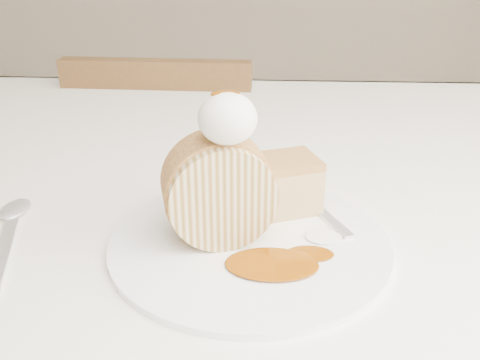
{
  "coord_description": "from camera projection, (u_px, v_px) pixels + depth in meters",
  "views": [
    {
      "loc": [
        0.05,
        -0.46,
        1.03
      ],
      "look_at": [
        0.03,
        0.01,
        0.82
      ],
      "focal_mm": 40.0,
      "sensor_mm": 36.0,
      "label": 1
    }
  ],
  "objects": [
    {
      "name": "caramel_drizzle",
      "position": [
        226.0,
        88.0,
        0.47
      ],
      "size": [
        0.03,
        0.02,
        0.01
      ],
      "primitive_type": "ellipsoid",
      "color": "#773A04",
      "rests_on": "whipped_cream"
    },
    {
      "name": "caramel_pool",
      "position": [
        272.0,
        264.0,
        0.49
      ],
      "size": [
        0.1,
        0.08,
        0.0
      ],
      "primitive_type": null,
      "rotation": [
        0.0,
        0.0,
        0.36
      ],
      "color": "#773A04",
      "rests_on": "plate"
    },
    {
      "name": "spoon",
      "position": [
        2.0,
        256.0,
        0.51
      ],
      "size": [
        0.08,
        0.18,
        0.0
      ],
      "primitive_type": "cube",
      "rotation": [
        0.0,
        0.0,
        0.29
      ],
      "color": "silver",
      "rests_on": "table"
    },
    {
      "name": "chair_far",
      "position": [
        173.0,
        196.0,
        1.27
      ],
      "size": [
        0.39,
        0.39,
        0.81
      ],
      "rotation": [
        0.0,
        0.0,
        3.11
      ],
      "color": "brown",
      "rests_on": "ground"
    },
    {
      "name": "table",
      "position": [
        226.0,
        222.0,
        0.76
      ],
      "size": [
        1.4,
        0.9,
        0.75
      ],
      "color": "white",
      "rests_on": "ground"
    },
    {
      "name": "plate",
      "position": [
        250.0,
        242.0,
        0.53
      ],
      "size": [
        0.36,
        0.36,
        0.01
      ],
      "primitive_type": "cylinder",
      "rotation": [
        0.0,
        0.0,
        0.36
      ],
      "color": "white",
      "rests_on": "table"
    },
    {
      "name": "whipped_cream",
      "position": [
        227.0,
        119.0,
        0.47
      ],
      "size": [
        0.05,
        0.05,
        0.05
      ],
      "primitive_type": "ellipsoid",
      "color": "white",
      "rests_on": "roulade_slice"
    },
    {
      "name": "fork",
      "position": [
        320.0,
        211.0,
        0.58
      ],
      "size": [
        0.09,
        0.16,
        0.0
      ],
      "primitive_type": "cube",
      "rotation": [
        0.0,
        0.0,
        0.43
      ],
      "color": "silver",
      "rests_on": "plate"
    },
    {
      "name": "cake_chunk",
      "position": [
        287.0,
        187.0,
        0.58
      ],
      "size": [
        0.08,
        0.07,
        0.05
      ],
      "primitive_type": "cube",
      "rotation": [
        0.0,
        0.0,
        0.36
      ],
      "color": "tan",
      "rests_on": "plate"
    },
    {
      "name": "roulade_slice",
      "position": [
        219.0,
        191.0,
        0.51
      ],
      "size": [
        0.11,
        0.08,
        0.1
      ],
      "primitive_type": "cylinder",
      "rotation": [
        1.57,
        0.0,
        0.26
      ],
      "color": "beige",
      "rests_on": "plate"
    }
  ]
}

